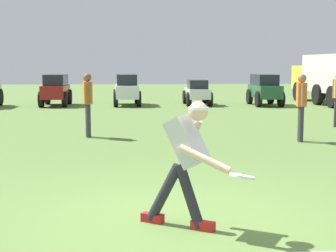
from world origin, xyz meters
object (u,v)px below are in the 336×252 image
(teammate_near_sideline, at_px, (88,99))
(teammate_midfield, at_px, (301,101))
(parked_car_slot_e, at_px, (265,89))
(parked_car_slot_c, at_px, (127,89))
(box_truck, at_px, (326,76))
(frisbee_thrower, at_px, (186,157))
(parked_car_slot_b, at_px, (56,89))
(parked_car_slot_d, at_px, (197,92))
(frisbee_in_flight, at_px, (242,176))

(teammate_near_sideline, distance_m, teammate_midfield, 5.08)
(teammate_near_sideline, xyz_separation_m, parked_car_slot_e, (6.83, 9.30, -0.22))
(teammate_midfield, distance_m, parked_car_slot_c, 11.61)
(teammate_near_sideline, relative_size, parked_car_slot_e, 0.65)
(box_truck, bearing_deg, frisbee_thrower, -115.41)
(teammate_near_sideline, bearing_deg, parked_car_slot_c, 84.95)
(teammate_near_sideline, bearing_deg, parked_car_slot_b, 102.55)
(parked_car_slot_b, bearing_deg, parked_car_slot_c, 0.01)
(teammate_near_sideline, xyz_separation_m, parked_car_slot_d, (3.94, 9.66, -0.38))
(parked_car_slot_b, xyz_separation_m, parked_car_slot_d, (6.11, -0.12, -0.16))
(frisbee_in_flight, xyz_separation_m, teammate_near_sideline, (-2.15, 7.71, 0.25))
(frisbee_thrower, distance_m, parked_car_slot_b, 17.38)
(parked_car_slot_c, height_order, parked_car_slot_d, parked_car_slot_c)
(parked_car_slot_e, bearing_deg, parked_car_slot_d, 173.04)
(frisbee_thrower, distance_m, teammate_near_sideline, 7.37)
(frisbee_in_flight, distance_m, teammate_near_sideline, 8.01)
(teammate_near_sideline, xyz_separation_m, box_truck, (9.80, 9.99, 0.29))
(teammate_near_sideline, height_order, parked_car_slot_b, teammate_near_sideline)
(frisbee_in_flight, relative_size, box_truck, 0.06)
(teammate_midfield, bearing_deg, frisbee_in_flight, -113.05)
(teammate_near_sideline, distance_m, parked_car_slot_c, 9.82)
(parked_car_slot_b, distance_m, parked_car_slot_c, 3.04)
(parked_car_slot_c, bearing_deg, parked_car_slot_d, -2.19)
(teammate_near_sideline, bearing_deg, box_truck, 45.54)
(frisbee_thrower, height_order, parked_car_slot_e, frisbee_thrower)
(teammate_near_sideline, bearing_deg, parked_car_slot_e, 53.70)
(frisbee_thrower, bearing_deg, teammate_near_sideline, 102.93)
(frisbee_in_flight, distance_m, parked_car_slot_c, 17.53)
(parked_car_slot_c, distance_m, box_truck, 8.96)
(box_truck, bearing_deg, parked_car_slot_b, -178.96)
(frisbee_thrower, distance_m, parked_car_slot_e, 17.28)
(frisbee_thrower, xyz_separation_m, parked_car_slot_c, (-0.78, 16.95, -0.07))
(parked_car_slot_e, bearing_deg, frisbee_in_flight, -105.41)
(frisbee_thrower, xyz_separation_m, parked_car_slot_e, (5.19, 16.48, -0.07))
(teammate_near_sideline, height_order, parked_car_slot_e, teammate_near_sideline)
(parked_car_slot_d, bearing_deg, frisbee_thrower, -97.74)
(frisbee_in_flight, distance_m, teammate_midfield, 7.20)
(box_truck, bearing_deg, parked_car_slot_d, -176.74)
(frisbee_thrower, bearing_deg, teammate_midfield, 61.45)
(teammate_near_sideline, xyz_separation_m, teammate_midfield, (4.96, -1.09, 0.00))
(frisbee_in_flight, height_order, teammate_near_sideline, teammate_near_sideline)
(teammate_near_sideline, bearing_deg, parked_car_slot_d, 67.82)
(teammate_near_sideline, bearing_deg, frisbee_in_flight, -74.45)
(teammate_midfield, relative_size, parked_car_slot_c, 0.64)
(frisbee_thrower, bearing_deg, parked_car_slot_b, 102.71)
(box_truck, bearing_deg, parked_car_slot_c, -178.61)
(frisbee_thrower, height_order, box_truck, box_truck)
(teammate_near_sideline, height_order, parked_car_slot_c, teammate_near_sideline)
(frisbee_thrower, xyz_separation_m, parked_car_slot_d, (2.29, 16.84, -0.22))
(parked_car_slot_e, bearing_deg, teammate_near_sideline, -126.30)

